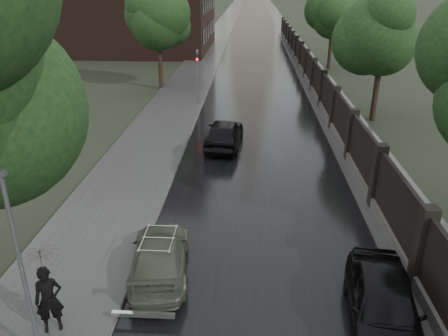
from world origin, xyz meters
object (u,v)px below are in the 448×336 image
Objects in this scene: tree_left_far at (158,24)px; car_right_near at (384,305)px; pedestrian_umbrella at (42,267)px; lamp_post at (22,272)px; traffic_light at (198,73)px; tree_right_c at (333,18)px; volga_sedan at (160,256)px; tree_right_b at (383,43)px; hatchback_left at (224,133)px.

tree_left_far is 29.38m from car_right_near.
lamp_post is at bearing -109.00° from pedestrian_umbrella.
traffic_light is at bearing 115.96° from car_right_near.
tree_right_c is 19.26m from traffic_light.
volga_sedan is at bearing 59.41° from lamp_post.
tree_left_far reaches higher than pedestrian_umbrella.
tree_right_c is at bearing -114.42° from volga_sedan.
car_right_near is 8.69m from pedestrian_umbrella.
tree_left_far is 1.05× the size of tree_right_b.
lamp_post is 4.75m from volga_sedan.
traffic_light is 19.92m from volga_sedan.
car_right_near is at bearing -103.21° from tree_right_b.
tree_right_c reaches higher than traffic_light.
traffic_light is 0.88× the size of hatchback_left.
hatchback_left is 1.54× the size of pedestrian_umbrella.
hatchback_left is (6.11, -13.38, -4.47)m from tree_left_far.
car_right_near is at bearing -96.84° from tree_right_c.
car_right_near is (6.30, -2.03, 0.15)m from volga_sedan.
volga_sedan is at bearing -86.88° from traffic_light.
lamp_post is 1.74× the size of pedestrian_umbrella.
lamp_post is 1.28× the size of traffic_light.
tree_right_c is 39.84m from pedestrian_umbrella.
tree_right_b is at bearing -145.74° from hatchback_left.
tree_right_c reaches higher than hatchback_left.
tree_right_c reaches higher than pedestrian_umbrella.
pedestrian_umbrella is at bearing -123.58° from tree_right_b.
pedestrian_umbrella is at bearing 94.86° from lamp_post.
car_right_near is at bearing -71.33° from traffic_light.
volga_sedan is 1.44× the size of pedestrian_umbrella.
hatchback_left is at bearing 76.93° from lamp_post.
pedestrian_umbrella reaches higher than volga_sedan.
lamp_post is at bearing -161.65° from car_right_near.
traffic_light reaches higher than car_right_near.
tree_right_b is at bearing -14.24° from traffic_light.
tree_right_c is 37.34m from car_right_near.
lamp_post is at bearing 52.11° from volga_sedan.
volga_sedan is (2.18, 3.69, -2.06)m from lamp_post.
tree_right_b reaches higher than hatchback_left.
lamp_post is at bearing -108.52° from tree_right_c.
tree_right_c reaches higher than volga_sedan.
hatchback_left is (-9.39, -23.38, -4.18)m from tree_right_c.
tree_left_far is at bearing 126.47° from traffic_light.
tree_right_c is at bearing 71.48° from lamp_post.
tree_right_b is at bearing 84.08° from car_right_near.
hatchback_left is (-9.39, -5.38, -4.18)m from tree_right_b.
hatchback_left is at bearing -103.93° from volga_sedan.
tree_right_c is at bearing 51.82° from traffic_light.
traffic_light is 22.58m from pedestrian_umbrella.
tree_left_far reaches higher than lamp_post.
traffic_light reaches higher than pedestrian_umbrella.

